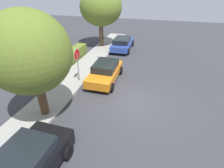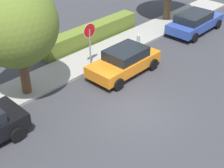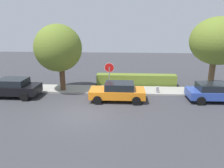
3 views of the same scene
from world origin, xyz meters
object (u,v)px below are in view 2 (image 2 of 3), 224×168
Objects in this scene: stop_sign at (90,38)px; fire_hydrant at (138,40)px; parked_car_orange at (124,61)px; street_tree_near_corner at (14,24)px; parked_car_blue at (195,22)px.

fire_hydrant is (3.96, -0.10, -1.41)m from stop_sign.
parked_car_orange reaches higher than fire_hydrant.
stop_sign is 2.22m from parked_car_orange.
street_tree_near_corner is (-4.97, 1.96, 2.96)m from parked_car_orange.
parked_car_orange is (0.77, -1.80, -1.04)m from stop_sign.
street_tree_near_corner is 8.82m from fire_hydrant.
parked_car_blue is at bearing -9.97° from stop_sign.
parked_car_blue is at bearing -17.55° from fire_hydrant.
stop_sign is at bearing -2.22° from street_tree_near_corner.
parked_car_blue is 0.80× the size of street_tree_near_corner.
stop_sign is at bearing 170.03° from parked_car_blue.
parked_car_blue is at bearing 2.77° from parked_car_orange.
street_tree_near_corner is (-4.20, 0.16, 1.92)m from stop_sign.
street_tree_near_corner reaches higher than parked_car_blue.
street_tree_near_corner is (-12.39, 1.60, 2.97)m from parked_car_blue.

